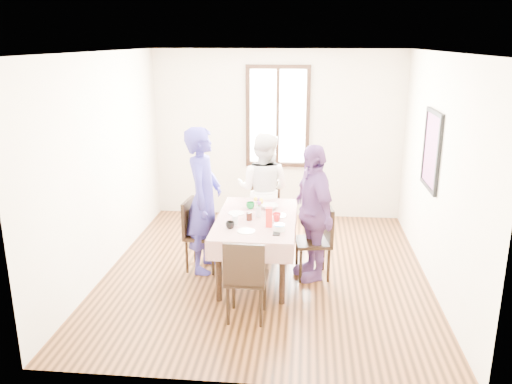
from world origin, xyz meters
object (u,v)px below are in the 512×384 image
at_px(dining_table, 256,247).
at_px(chair_right, 313,242).
at_px(chair_near, 247,278).
at_px(person_left, 204,200).
at_px(chair_left, 203,235).
at_px(person_right, 312,212).
at_px(chair_far, 264,214).
at_px(person_far, 264,190).

xyz_separation_m(dining_table, chair_right, (0.69, 0.05, 0.08)).
bearing_deg(chair_right, dining_table, 84.79).
xyz_separation_m(chair_near, person_left, (-0.67, 1.17, 0.46)).
relative_size(chair_left, person_right, 0.55).
height_order(chair_right, person_left, person_left).
bearing_deg(person_left, chair_right, -91.04).
distance_m(chair_near, person_right, 1.32).
relative_size(chair_far, person_right, 0.55).
xyz_separation_m(chair_far, person_right, (0.67, -0.98, 0.38)).
xyz_separation_m(person_left, person_far, (0.67, 0.87, -0.10)).
bearing_deg(person_far, dining_table, 104.02).
bearing_deg(chair_right, person_left, 77.01).
distance_m(dining_table, person_right, 0.82).
bearing_deg(person_right, person_far, -166.70).
relative_size(chair_right, person_left, 0.50).
bearing_deg(chair_near, person_left, 121.51).
height_order(chair_near, person_right, person_right).
bearing_deg(chair_right, chair_near, 138.15).
bearing_deg(chair_right, person_right, 80.92).
distance_m(chair_left, chair_near, 1.36).
xyz_separation_m(dining_table, chair_far, (-0.00, 1.03, 0.08)).
height_order(chair_left, person_far, person_far).
distance_m(chair_right, person_left, 1.44).
distance_m(person_left, person_far, 1.10).
distance_m(chair_left, person_left, 0.46).
distance_m(chair_right, chair_near, 1.28).
xyz_separation_m(chair_far, person_left, (-0.67, -0.89, 0.46)).
bearing_deg(person_far, chair_left, 65.51).
bearing_deg(person_right, dining_table, -107.70).
relative_size(person_left, person_far, 1.13).
xyz_separation_m(dining_table, person_far, (-0.00, 1.01, 0.44)).
height_order(dining_table, chair_near, chair_near).
bearing_deg(person_right, chair_near, -53.74).
height_order(dining_table, chair_far, chair_far).
relative_size(dining_table, chair_near, 1.64).
bearing_deg(person_left, dining_table, -98.88).
xyz_separation_m(chair_right, person_left, (-1.36, 0.09, 0.46)).
distance_m(chair_left, person_right, 1.42).
relative_size(chair_far, chair_near, 1.00).
height_order(chair_right, chair_far, same).
bearing_deg(chair_right, chair_far, 26.11).
bearing_deg(person_left, chair_left, 92.88).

